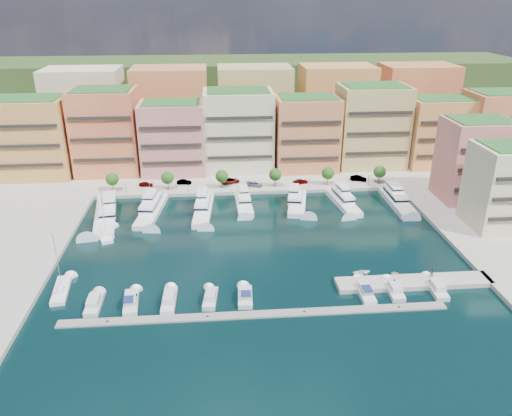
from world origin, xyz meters
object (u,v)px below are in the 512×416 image
(yacht_1, at_px, (152,209))
(cruiser_1, at_px, (131,302))
(tree_4, at_px, (328,173))
(sailboat_2, at_px, (105,235))
(lamppost_1, at_px, (188,183))
(tender_0, at_px, (362,273))
(cruiser_0, at_px, (94,304))
(person_1, at_px, (431,273))
(cruiser_2, at_px, (169,300))
(yacht_5, at_px, (343,200))
(lamppost_4, at_px, (369,178))
(yacht_4, at_px, (297,202))
(tree_5, at_px, (380,172))
(yacht_6, at_px, (397,200))
(car_4, at_px, (301,181))
(lamppost_0, at_px, (125,185))
(lamppost_2, at_px, (249,181))
(tree_0, at_px, (112,179))
(cruiser_9, at_px, (436,288))
(tender_1, at_px, (395,273))
(lamppost_3, at_px, (310,179))
(cruiser_8, at_px, (394,290))
(car_3, at_px, (254,184))
(car_0, at_px, (146,184))
(car_5, at_px, (358,178))
(tree_2, at_px, (222,176))
(yacht_0, at_px, (106,213))
(sailboat_0, at_px, (61,291))
(yacht_3, at_px, (244,202))
(tree_1, at_px, (167,178))
(cruiser_4, at_px, (245,297))
(car_1, at_px, (184,182))
(cruiser_7, at_px, (364,291))
(car_2, at_px, (231,181))

(yacht_1, xyz_separation_m, cruiser_1, (0.76, -43.57, -0.52))
(tree_4, xyz_separation_m, sailboat_2, (-61.26, -28.05, -4.43))
(lamppost_1, relative_size, tender_0, 1.07)
(cruiser_0, bearing_deg, person_1, 3.10)
(tree_4, relative_size, cruiser_2, 0.65)
(yacht_5, xyz_separation_m, cruiser_2, (-45.00, -45.15, -0.66))
(lamppost_4, bearing_deg, yacht_4, -156.20)
(tree_5, bearing_deg, lamppost_4, -150.10)
(tree_5, xyz_separation_m, person_1, (-6.07, -54.44, -2.79))
(yacht_6, height_order, sailboat_2, sailboat_2)
(yacht_4, bearing_deg, cruiser_2, -125.12)
(car_4, bearing_deg, lamppost_0, 79.28)
(lamppost_1, xyz_separation_m, lamppost_2, (18.00, 0.00, 0.00))
(tree_0, height_order, lamppost_1, tree_0)
(cruiser_1, distance_m, cruiser_9, 60.14)
(lamppost_1, height_order, tender_1, lamppost_1)
(lamppost_3, bearing_deg, cruiser_8, -82.86)
(tree_5, relative_size, lamppost_4, 1.35)
(sailboat_2, height_order, car_3, sailboat_2)
(yacht_6, relative_size, car_0, 4.84)
(tree_5, xyz_separation_m, yacht_1, (-67.33, -14.53, -3.65))
(yacht_5, xyz_separation_m, tender_1, (1.73, -38.49, -0.80))
(car_5, bearing_deg, tree_2, 112.99)
(tree_4, xyz_separation_m, lamppost_4, (12.00, -2.30, -0.92))
(lamppost_1, relative_size, cruiser_0, 0.55)
(person_1, bearing_deg, lamppost_3, -76.93)
(yacht_0, distance_m, sailboat_2, 12.07)
(car_5, bearing_deg, person_1, -161.09)
(yacht_5, height_order, sailboat_0, sailboat_0)
(lamppost_0, distance_m, yacht_3, 35.16)
(tree_1, height_order, lamppost_1, tree_1)
(tree_4, xyz_separation_m, tree_5, (16.00, 0.00, 0.00))
(tree_5, xyz_separation_m, car_4, (-23.95, 1.67, -2.96))
(lamppost_1, bearing_deg, person_1, -45.11)
(yacht_0, height_order, yacht_4, same)
(cruiser_1, distance_m, cruiser_4, 21.84)
(yacht_5, bearing_deg, car_1, 159.25)
(lamppost_2, bearing_deg, cruiser_9, -58.96)
(car_1, height_order, car_3, car_1)
(tree_5, height_order, cruiser_1, tree_5)
(car_4, bearing_deg, cruiser_4, 145.75)
(car_0, bearing_deg, yacht_5, -99.45)
(lamppost_1, distance_m, lamppost_3, 36.00)
(yacht_3, bearing_deg, cruiser_0, -123.97)
(lamppost_4, bearing_deg, cruiser_9, -92.48)
(sailboat_2, bearing_deg, yacht_5, 13.51)
(lamppost_4, distance_m, car_4, 20.44)
(yacht_4, xyz_separation_m, cruiser_7, (6.24, -45.53, -0.52))
(cruiser_7, height_order, car_2, car_2)
(sailboat_2, bearing_deg, cruiser_8, -25.75)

